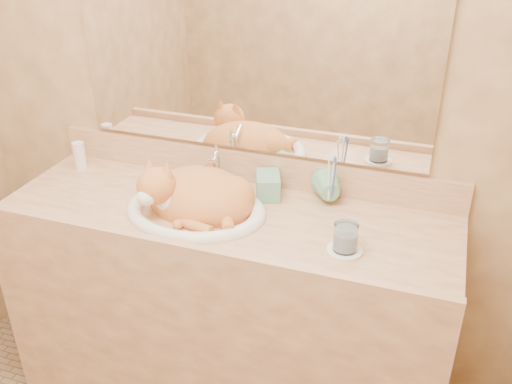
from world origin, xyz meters
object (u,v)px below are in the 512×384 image
(cat, at_px, (195,194))
(toothbrush_cup, at_px, (330,195))
(water_glass, at_px, (346,237))
(sink_basin, at_px, (195,193))
(soap_dispenser, at_px, (269,180))
(vanity_counter, at_px, (227,310))

(cat, distance_m, toothbrush_cup, 0.47)
(cat, xyz_separation_m, water_glass, (0.55, -0.09, -0.01))
(cat, bearing_deg, sink_basin, -56.53)
(toothbrush_cup, bearing_deg, sink_basin, -157.06)
(cat, xyz_separation_m, toothbrush_cup, (0.44, 0.16, -0.01))
(sink_basin, bearing_deg, soap_dispenser, 24.89)
(vanity_counter, height_order, sink_basin, sink_basin)
(vanity_counter, xyz_separation_m, toothbrush_cup, (0.33, 0.16, 0.48))
(soap_dispenser, relative_size, toothbrush_cup, 1.70)
(sink_basin, xyz_separation_m, cat, (-0.01, 0.02, -0.02))
(vanity_counter, height_order, toothbrush_cup, toothbrush_cup)
(water_glass, bearing_deg, cat, 170.39)
(vanity_counter, distance_m, cat, 0.50)
(vanity_counter, height_order, water_glass, water_glass)
(sink_basin, height_order, cat, cat)
(vanity_counter, relative_size, toothbrush_cup, 14.38)
(vanity_counter, bearing_deg, sink_basin, -168.59)
(toothbrush_cup, bearing_deg, water_glass, -67.77)
(vanity_counter, distance_m, soap_dispenser, 0.55)
(toothbrush_cup, distance_m, water_glass, 0.28)
(vanity_counter, distance_m, toothbrush_cup, 0.60)
(cat, bearing_deg, toothbrush_cup, 23.24)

